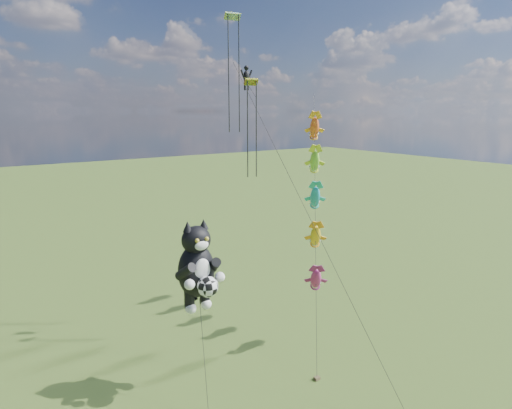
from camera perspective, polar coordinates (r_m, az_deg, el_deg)
cat_kite_rig at (r=27.43m, az=-7.79°, el=-8.11°), size 2.90×4.32×11.83m
fish_windsock_rig at (r=36.47m, az=7.89°, el=0.93°), size 10.24×12.40×20.07m
parafoil_rig at (r=33.07m, az=-1.03°, el=15.89°), size 2.86×17.39×25.75m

